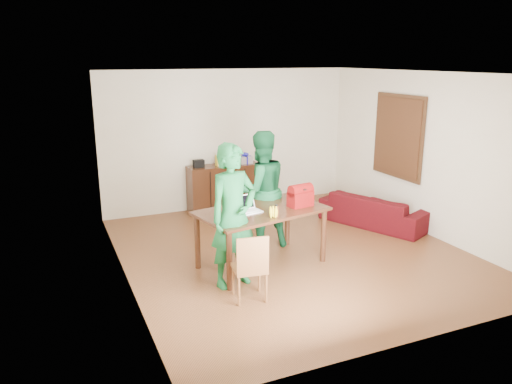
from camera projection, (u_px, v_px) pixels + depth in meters
name	position (u px, v px, depth m)	size (l,w,h in m)	color
room	(290.00, 168.00, 7.49)	(5.20, 5.70, 2.90)	#422510
table	(262.00, 217.00, 7.07)	(1.95, 1.35, 0.84)	black
chair	(250.00, 280.00, 6.16)	(0.45, 0.43, 0.87)	brown
person_near	(233.00, 216.00, 6.40)	(0.69, 0.45, 1.89)	#145A2A
person_far	(261.00, 190.00, 7.72)	(0.90, 0.70, 1.85)	#12542C
laptop	(250.00, 209.00, 6.90)	(0.35, 0.27, 0.22)	white
bananas	(274.00, 215.00, 6.68)	(0.17, 0.10, 0.06)	gold
bottle	(276.00, 211.00, 6.69)	(0.06, 0.06, 0.17)	#5E2A15
red_bag	(300.00, 198.00, 7.16)	(0.35, 0.20, 0.26)	maroon
sofa	(374.00, 210.00, 8.90)	(1.91, 0.75, 0.56)	#3A0A07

